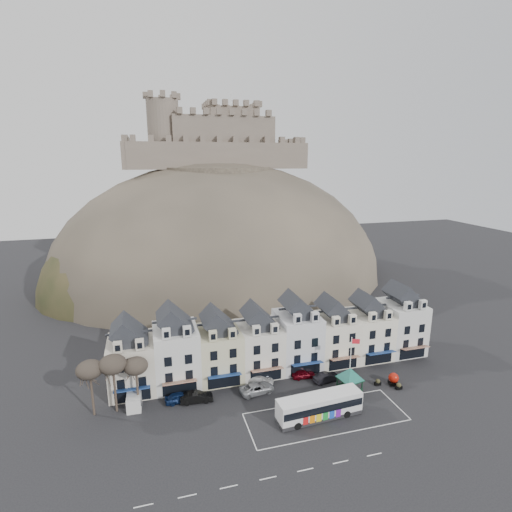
{
  "coord_description": "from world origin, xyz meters",
  "views": [
    {
      "loc": [
        -20.46,
        -42.69,
        34.94
      ],
      "look_at": [
        -1.67,
        24.0,
        17.87
      ],
      "focal_mm": 28.0,
      "sensor_mm": 36.0,
      "label": 1
    }
  ],
  "objects_px": {
    "car_charcoal": "(326,377)",
    "bus_shelter": "(350,374)",
    "red_buoy": "(393,379)",
    "car_maroon": "(303,374)",
    "car_white": "(260,379)",
    "bus": "(319,405)",
    "car_silver": "(257,388)",
    "flagpole": "(351,360)",
    "car_black": "(197,397)",
    "white_van": "(134,399)",
    "car_navy": "(180,397)"
  },
  "relations": [
    {
      "from": "car_charcoal",
      "to": "bus_shelter",
      "type": "bearing_deg",
      "value": -162.97
    },
    {
      "from": "red_buoy",
      "to": "car_maroon",
      "type": "relative_size",
      "value": 0.51
    },
    {
      "from": "red_buoy",
      "to": "car_white",
      "type": "bearing_deg",
      "value": 163.03
    },
    {
      "from": "bus",
      "to": "car_white",
      "type": "bearing_deg",
      "value": 113.4
    },
    {
      "from": "bus_shelter",
      "to": "car_silver",
      "type": "xyz_separation_m",
      "value": [
        -13.62,
        3.75,
        -2.43
      ]
    },
    {
      "from": "bus",
      "to": "red_buoy",
      "type": "height_order",
      "value": "bus"
    },
    {
      "from": "flagpole",
      "to": "bus_shelter",
      "type": "bearing_deg",
      "value": -121.54
    },
    {
      "from": "car_white",
      "to": "car_charcoal",
      "type": "relative_size",
      "value": 0.98
    },
    {
      "from": "bus",
      "to": "car_black",
      "type": "distance_m",
      "value": 17.86
    },
    {
      "from": "red_buoy",
      "to": "car_white",
      "type": "height_order",
      "value": "red_buoy"
    },
    {
      "from": "car_maroon",
      "to": "bus_shelter",
      "type": "bearing_deg",
      "value": -135.34
    },
    {
      "from": "car_black",
      "to": "car_charcoal",
      "type": "distance_m",
      "value": 20.8
    },
    {
      "from": "white_van",
      "to": "car_white",
      "type": "height_order",
      "value": "white_van"
    },
    {
      "from": "red_buoy",
      "to": "car_black",
      "type": "distance_m",
      "value": 30.85
    },
    {
      "from": "car_navy",
      "to": "car_charcoal",
      "type": "distance_m",
      "value": 23.2
    },
    {
      "from": "car_silver",
      "to": "car_maroon",
      "type": "relative_size",
      "value": 1.37
    },
    {
      "from": "red_buoy",
      "to": "car_navy",
      "type": "xyz_separation_m",
      "value": [
        -33.01,
        4.51,
        -0.26
      ]
    },
    {
      "from": "car_black",
      "to": "white_van",
      "type": "bearing_deg",
      "value": 82.93
    },
    {
      "from": "bus_shelter",
      "to": "car_black",
      "type": "relative_size",
      "value": 1.32
    },
    {
      "from": "red_buoy",
      "to": "car_charcoal",
      "type": "height_order",
      "value": "red_buoy"
    },
    {
      "from": "bus",
      "to": "bus_shelter",
      "type": "height_order",
      "value": "bus_shelter"
    },
    {
      "from": "white_van",
      "to": "bus_shelter",
      "type": "bearing_deg",
      "value": -7.98
    },
    {
      "from": "flagpole",
      "to": "white_van",
      "type": "height_order",
      "value": "flagpole"
    },
    {
      "from": "red_buoy",
      "to": "flagpole",
      "type": "bearing_deg",
      "value": 175.98
    },
    {
      "from": "bus_shelter",
      "to": "flagpole",
      "type": "bearing_deg",
      "value": 47.24
    },
    {
      "from": "car_silver",
      "to": "car_maroon",
      "type": "distance_m",
      "value": 8.71
    },
    {
      "from": "red_buoy",
      "to": "white_van",
      "type": "distance_m",
      "value": 39.77
    },
    {
      "from": "flagpole",
      "to": "car_navy",
      "type": "height_order",
      "value": "flagpole"
    },
    {
      "from": "car_black",
      "to": "car_maroon",
      "type": "xyz_separation_m",
      "value": [
        17.67,
        1.91,
        -0.13
      ]
    },
    {
      "from": "bus",
      "to": "car_white",
      "type": "distance_m",
      "value": 11.97
    },
    {
      "from": "bus",
      "to": "car_white",
      "type": "relative_size",
      "value": 2.78
    },
    {
      "from": "car_black",
      "to": "bus",
      "type": "bearing_deg",
      "value": -113.61
    },
    {
      "from": "flagpole",
      "to": "car_charcoal",
      "type": "height_order",
      "value": "flagpole"
    },
    {
      "from": "white_van",
      "to": "car_black",
      "type": "distance_m",
      "value": 8.94
    },
    {
      "from": "flagpole",
      "to": "car_charcoal",
      "type": "relative_size",
      "value": 1.97
    },
    {
      "from": "flagpole",
      "to": "car_navy",
      "type": "bearing_deg",
      "value": 171.14
    },
    {
      "from": "car_black",
      "to": "car_maroon",
      "type": "bearing_deg",
      "value": -80.03
    },
    {
      "from": "car_navy",
      "to": "car_charcoal",
      "type": "relative_size",
      "value": 0.97
    },
    {
      "from": "white_van",
      "to": "car_white",
      "type": "xyz_separation_m",
      "value": [
        19.18,
        0.71,
        -0.41
      ]
    },
    {
      "from": "white_van",
      "to": "car_maroon",
      "type": "distance_m",
      "value": 26.45
    },
    {
      "from": "bus",
      "to": "bus_shelter",
      "type": "distance_m",
      "value": 8.34
    },
    {
      "from": "car_white",
      "to": "white_van",
      "type": "bearing_deg",
      "value": 115.29
    },
    {
      "from": "red_buoy",
      "to": "car_black",
      "type": "bearing_deg",
      "value": 172.97
    },
    {
      "from": "red_buoy",
      "to": "white_van",
      "type": "height_order",
      "value": "white_van"
    },
    {
      "from": "car_black",
      "to": "red_buoy",
      "type": "bearing_deg",
      "value": -93.25
    },
    {
      "from": "bus",
      "to": "flagpole",
      "type": "distance_m",
      "value": 9.42
    },
    {
      "from": "car_maroon",
      "to": "red_buoy",
      "type": "bearing_deg",
      "value": -110.82
    },
    {
      "from": "bus_shelter",
      "to": "car_maroon",
      "type": "xyz_separation_m",
      "value": [
        -5.15,
        5.77,
        -2.52
      ]
    },
    {
      "from": "bus",
      "to": "car_charcoal",
      "type": "distance_m",
      "value": 9.57
    },
    {
      "from": "car_navy",
      "to": "car_silver",
      "type": "distance_m",
      "value": 11.62
    }
  ]
}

